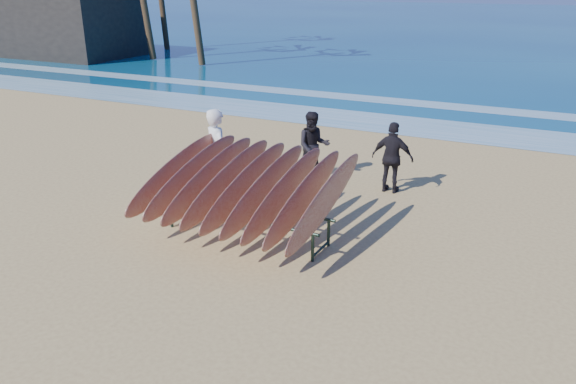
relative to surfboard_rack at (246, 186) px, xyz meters
The scene contains 9 objects.
ground 1.42m from the surfboard_rack, 41.18° to the right, with size 120.00×120.00×0.00m, color tan.
ocean 54.34m from the surfboard_rack, 89.19° to the left, with size 160.00×160.00×0.00m, color navy.
foam_near 9.41m from the surfboard_rack, 85.29° to the left, with size 160.00×160.00×0.00m, color white.
foam_far 12.89m from the surfboard_rack, 86.57° to the left, with size 160.00×160.00×0.00m, color white.
surfboard_rack is the anchor object (origin of this frame).
person_white 2.01m from the surfboard_rack, 136.71° to the left, with size 0.71×0.47×1.96m, color white.
person_dark_a 3.42m from the surfboard_rack, 92.69° to the left, with size 0.78×0.60×1.60m, color black.
person_dark_b 3.79m from the surfboard_rack, 62.81° to the left, with size 0.92×0.38×1.57m, color black.
building 28.62m from the surfboard_rack, 142.81° to the left, with size 9.31×5.17×4.14m, color #2D2823.
Camera 1 is at (3.95, -7.41, 4.46)m, focal length 35.00 mm.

